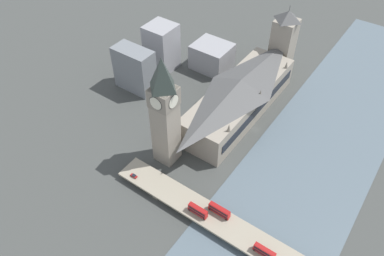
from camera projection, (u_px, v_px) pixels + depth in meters
name	position (u px, v px, depth m)	size (l,w,h in m)	color
ground_plane	(256.00, 129.00, 237.81)	(600.00, 600.00, 0.00)	#424442
river_water	(315.00, 156.00, 221.31)	(67.21, 360.00, 0.30)	slate
parliament_hall	(240.00, 96.00, 240.47)	(29.89, 97.48, 26.92)	gray
clock_tower	(165.00, 110.00, 195.56)	(13.08, 13.08, 69.32)	gray
victoria_tower	(283.00, 42.00, 268.47)	(15.11, 15.11, 51.23)	gray
road_bridge	(258.00, 245.00, 177.01)	(166.43, 14.58, 4.39)	gray
double_decker_bus_lead	(264.00, 251.00, 170.87)	(10.75, 2.47, 4.83)	red
double_decker_bus_mid	(219.00, 210.00, 186.47)	(11.77, 2.59, 5.03)	red
double_decker_bus_rear	(198.00, 210.00, 186.39)	(10.70, 2.58, 5.04)	red
car_southbound_lead	(134.00, 176.00, 204.64)	(4.08, 1.78, 1.41)	maroon
city_block_west	(162.00, 47.00, 274.81)	(20.10, 20.17, 34.71)	#939399
city_block_center	(212.00, 56.00, 279.97)	(27.13, 23.64, 19.23)	#939399
city_block_east	(135.00, 69.00, 257.93)	(28.22, 14.32, 31.22)	slate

